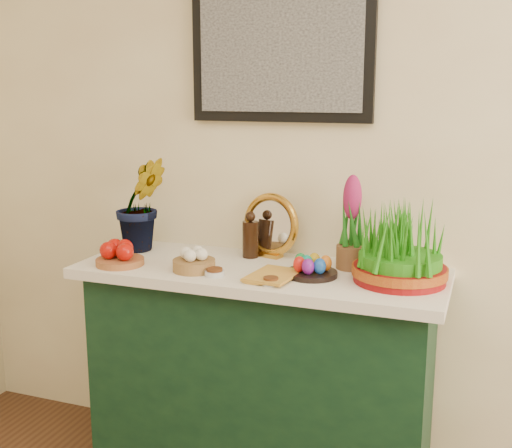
{
  "coord_description": "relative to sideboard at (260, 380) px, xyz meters",
  "views": [
    {
      "loc": [
        0.32,
        -0.22,
        1.56
      ],
      "look_at": [
        -0.48,
        1.95,
        1.07
      ],
      "focal_mm": 45.0,
      "sensor_mm": 36.0,
      "label": 1
    }
  ],
  "objects": [
    {
      "name": "spice_dish_right",
      "position": [
        0.11,
        -0.19,
        0.48
      ],
      "size": [
        0.07,
        0.07,
        0.03
      ],
      "color": "silver",
      "rests_on": "tablecloth"
    },
    {
      "name": "apple_bowl",
      "position": [
        -0.52,
        -0.16,
        0.5
      ],
      "size": [
        0.23,
        0.23,
        0.09
      ],
      "color": "#9D5A30",
      "rests_on": "tablecloth"
    },
    {
      "name": "tablecloth",
      "position": [
        0.0,
        0.0,
        0.45
      ],
      "size": [
        1.4,
        0.55,
        0.04
      ],
      "primitive_type": "cube",
      "color": "white",
      "rests_on": "sideboard"
    },
    {
      "name": "hyacinth_green",
      "position": [
        -0.56,
        0.08,
        0.73
      ],
      "size": [
        0.34,
        0.34,
        0.52
      ],
      "primitive_type": "imported",
      "rotation": [
        0.0,
        0.0,
        0.78
      ],
      "color": "#1E6D19",
      "rests_on": "tablecloth"
    },
    {
      "name": "hyacinth_pink",
      "position": [
        0.32,
        0.11,
        0.63
      ],
      "size": [
        0.11,
        0.11,
        0.36
      ],
      "color": "brown",
      "rests_on": "tablecloth"
    },
    {
      "name": "garlic_basket",
      "position": [
        -0.22,
        -0.13,
        0.5
      ],
      "size": [
        0.2,
        0.2,
        0.09
      ],
      "color": "#9A6A3E",
      "rests_on": "tablecloth"
    },
    {
      "name": "egg_plate",
      "position": [
        0.21,
        -0.05,
        0.5
      ],
      "size": [
        0.22,
        0.22,
        0.08
      ],
      "color": "black",
      "rests_on": "tablecloth"
    },
    {
      "name": "sideboard",
      "position": [
        0.0,
        0.0,
        0.0
      ],
      "size": [
        1.3,
        0.45,
        0.85
      ],
      "primitive_type": "cube",
      "color": "#14381D",
      "rests_on": "ground"
    },
    {
      "name": "wheatgrass_sabzeh",
      "position": [
        0.52,
        -0.0,
        0.59
      ],
      "size": [
        0.33,
        0.33,
        0.27
      ],
      "color": "maroon",
      "rests_on": "tablecloth"
    },
    {
      "name": "vinegar_cruet",
      "position": [
        -0.09,
        0.13,
        0.55
      ],
      "size": [
        0.06,
        0.06,
        0.19
      ],
      "color": "black",
      "rests_on": "tablecloth"
    },
    {
      "name": "book",
      "position": [
        0.02,
        -0.12,
        0.48
      ],
      "size": [
        0.17,
        0.22,
        0.03
      ],
      "primitive_type": "imported",
      "rotation": [
        0.0,
        0.0,
        -0.12
      ],
      "color": "gold",
      "rests_on": "tablecloth"
    },
    {
      "name": "spice_dish_left",
      "position": [
        -0.12,
        -0.16,
        0.48
      ],
      "size": [
        0.07,
        0.07,
        0.03
      ],
      "color": "silver",
      "rests_on": "tablecloth"
    },
    {
      "name": "mirror",
      "position": [
        -0.02,
        0.18,
        0.59
      ],
      "size": [
        0.27,
        0.12,
        0.26
      ],
      "color": "gold",
      "rests_on": "tablecloth"
    }
  ]
}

